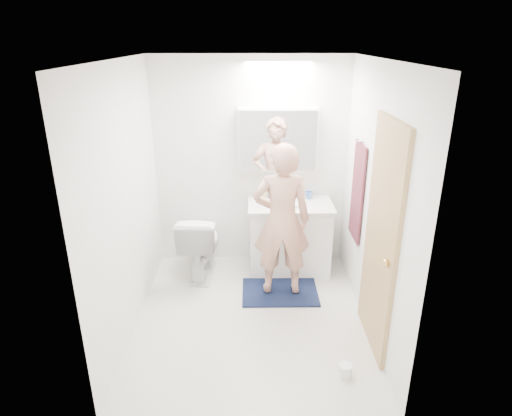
{
  "coord_description": "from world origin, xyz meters",
  "views": [
    {
      "loc": [
        0.01,
        -3.61,
        2.57
      ],
      "look_at": [
        0.05,
        0.25,
        1.05
      ],
      "focal_mm": 30.74,
      "sensor_mm": 36.0,
      "label": 1
    }
  ],
  "objects_px": {
    "vanity_cabinet": "(289,238)",
    "toothbrush_cup": "(309,195)",
    "soap_bottle_a": "(264,190)",
    "toilet_paper_roll": "(345,370)",
    "soap_bottle_b": "(273,191)",
    "medicine_cabinet": "(278,140)",
    "person": "(282,221)",
    "toilet": "(200,244)"
  },
  "relations": [
    {
      "from": "vanity_cabinet",
      "to": "toothbrush_cup",
      "type": "height_order",
      "value": "toothbrush_cup"
    },
    {
      "from": "toothbrush_cup",
      "to": "toilet_paper_roll",
      "type": "bearing_deg",
      "value": -87.2
    },
    {
      "from": "vanity_cabinet",
      "to": "toilet_paper_roll",
      "type": "distance_m",
      "value": 1.83
    },
    {
      "from": "vanity_cabinet",
      "to": "person",
      "type": "height_order",
      "value": "person"
    },
    {
      "from": "vanity_cabinet",
      "to": "toilet_paper_roll",
      "type": "bearing_deg",
      "value": -79.8
    },
    {
      "from": "toilet",
      "to": "soap_bottle_b",
      "type": "xyz_separation_m",
      "value": [
        0.83,
        0.3,
        0.52
      ]
    },
    {
      "from": "soap_bottle_b",
      "to": "person",
      "type": "bearing_deg",
      "value": -85.94
    },
    {
      "from": "person",
      "to": "medicine_cabinet",
      "type": "bearing_deg",
      "value": -89.46
    },
    {
      "from": "vanity_cabinet",
      "to": "toilet_paper_roll",
      "type": "xyz_separation_m",
      "value": [
        0.32,
        -1.77,
        -0.34
      ]
    },
    {
      "from": "vanity_cabinet",
      "to": "medicine_cabinet",
      "type": "relative_size",
      "value": 1.02
    },
    {
      "from": "vanity_cabinet",
      "to": "soap_bottle_a",
      "type": "relative_size",
      "value": 3.95
    },
    {
      "from": "medicine_cabinet",
      "to": "soap_bottle_a",
      "type": "xyz_separation_m",
      "value": [
        -0.15,
        -0.06,
        -0.57
      ]
    },
    {
      "from": "toothbrush_cup",
      "to": "toilet_paper_roll",
      "type": "height_order",
      "value": "toothbrush_cup"
    },
    {
      "from": "soap_bottle_a",
      "to": "toilet_paper_roll",
      "type": "bearing_deg",
      "value": -72.3
    },
    {
      "from": "vanity_cabinet",
      "to": "toothbrush_cup",
      "type": "relative_size",
      "value": 10.11
    },
    {
      "from": "vanity_cabinet",
      "to": "soap_bottle_a",
      "type": "bearing_deg",
      "value": 152.94
    },
    {
      "from": "medicine_cabinet",
      "to": "person",
      "type": "height_order",
      "value": "medicine_cabinet"
    },
    {
      "from": "medicine_cabinet",
      "to": "toothbrush_cup",
      "type": "relative_size",
      "value": 9.89
    },
    {
      "from": "person",
      "to": "soap_bottle_a",
      "type": "bearing_deg",
      "value": -77.22
    },
    {
      "from": "person",
      "to": "toilet_paper_roll",
      "type": "height_order",
      "value": "person"
    },
    {
      "from": "vanity_cabinet",
      "to": "person",
      "type": "distance_m",
      "value": 0.72
    },
    {
      "from": "toilet_paper_roll",
      "to": "toothbrush_cup",
      "type": "bearing_deg",
      "value": 92.8
    },
    {
      "from": "vanity_cabinet",
      "to": "soap_bottle_b",
      "type": "distance_m",
      "value": 0.58
    },
    {
      "from": "person",
      "to": "toilet_paper_roll",
      "type": "distance_m",
      "value": 1.53
    },
    {
      "from": "toilet",
      "to": "soap_bottle_a",
      "type": "distance_m",
      "value": 0.95
    },
    {
      "from": "person",
      "to": "toothbrush_cup",
      "type": "xyz_separation_m",
      "value": [
        0.36,
        0.7,
        0.02
      ]
    },
    {
      "from": "vanity_cabinet",
      "to": "person",
      "type": "relative_size",
      "value": 0.56
    },
    {
      "from": "soap_bottle_a",
      "to": "toilet_paper_roll",
      "type": "xyz_separation_m",
      "value": [
        0.61,
        -1.92,
        -0.88
      ]
    },
    {
      "from": "toilet",
      "to": "toothbrush_cup",
      "type": "xyz_separation_m",
      "value": [
        1.24,
        0.28,
        0.48
      ]
    },
    {
      "from": "soap_bottle_a",
      "to": "toilet_paper_roll",
      "type": "height_order",
      "value": "soap_bottle_a"
    },
    {
      "from": "person",
      "to": "toothbrush_cup",
      "type": "distance_m",
      "value": 0.79
    },
    {
      "from": "medicine_cabinet",
      "to": "toilet_paper_roll",
      "type": "bearing_deg",
      "value": -76.86
    },
    {
      "from": "medicine_cabinet",
      "to": "toilet",
      "type": "bearing_deg",
      "value": -159.59
    },
    {
      "from": "vanity_cabinet",
      "to": "soap_bottle_b",
      "type": "xyz_separation_m",
      "value": [
        -0.19,
        0.18,
        0.51
      ]
    },
    {
      "from": "medicine_cabinet",
      "to": "toilet",
      "type": "distance_m",
      "value": 1.46
    },
    {
      "from": "medicine_cabinet",
      "to": "soap_bottle_b",
      "type": "distance_m",
      "value": 0.6
    },
    {
      "from": "soap_bottle_b",
      "to": "toilet_paper_roll",
      "type": "distance_m",
      "value": 2.18
    },
    {
      "from": "soap_bottle_a",
      "to": "medicine_cabinet",
      "type": "bearing_deg",
      "value": 21.77
    },
    {
      "from": "soap_bottle_b",
      "to": "toothbrush_cup",
      "type": "xyz_separation_m",
      "value": [
        0.41,
        -0.02,
        -0.04
      ]
    },
    {
      "from": "soap_bottle_b",
      "to": "vanity_cabinet",
      "type": "bearing_deg",
      "value": -44.05
    },
    {
      "from": "person",
      "to": "soap_bottle_a",
      "type": "xyz_separation_m",
      "value": [
        -0.16,
        0.69,
        0.09
      ]
    },
    {
      "from": "vanity_cabinet",
      "to": "toothbrush_cup",
      "type": "distance_m",
      "value": 0.55
    }
  ]
}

